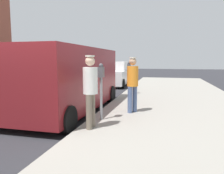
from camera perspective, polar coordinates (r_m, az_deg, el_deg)
ground_plane at (r=5.88m, az=-18.32°, el=-10.80°), size 80.00×80.00×0.00m
sidewalk_slab at (r=5.05m, az=18.79°, el=-12.89°), size 5.00×32.00×0.15m
parking_meter_near at (r=5.91m, az=-2.83°, el=1.34°), size 0.14×0.18×1.52m
parking_meter_far at (r=10.42m, az=4.36°, el=3.77°), size 0.14×0.18×1.52m
pedestrian_in_orange at (r=6.78m, az=5.31°, el=1.53°), size 0.34×0.34×1.69m
pedestrian_in_white at (r=5.19m, az=-5.58°, el=0.03°), size 0.34×0.36×1.72m
parked_van at (r=7.55m, az=-11.25°, el=2.24°), size 2.19×5.23×2.15m
parked_sedan_ahead at (r=15.46m, az=0.75°, el=3.23°), size 1.96×4.41×1.65m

